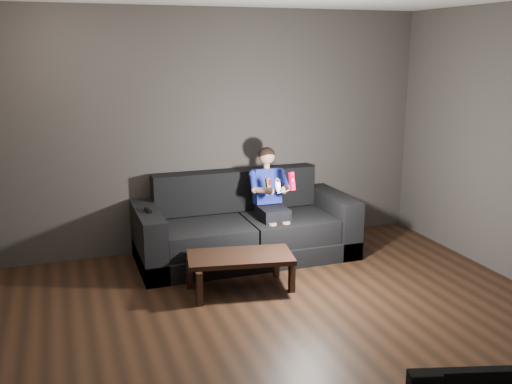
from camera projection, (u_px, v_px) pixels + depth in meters
name	position (u px, v px, depth m)	size (l,w,h in m)	color
floor	(303.00, 343.00, 4.50)	(5.00, 5.00, 0.00)	black
back_wall	(216.00, 131.00, 6.46)	(5.00, 0.04, 2.70)	#413D39
sofa	(245.00, 231.00, 6.31)	(2.37, 1.02, 0.91)	black
child	(270.00, 192.00, 6.22)	(0.44, 0.54, 1.07)	black
wii_remote_red	(292.00, 181.00, 5.82)	(0.06, 0.08, 0.19)	#BE062F
nunchuk_white	(278.00, 185.00, 5.78)	(0.08, 0.10, 0.16)	silver
wii_remote_black	(148.00, 210.00, 5.79)	(0.06, 0.15, 0.03)	black
coffee_table	(240.00, 260.00, 5.41)	(1.06, 0.66, 0.36)	black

